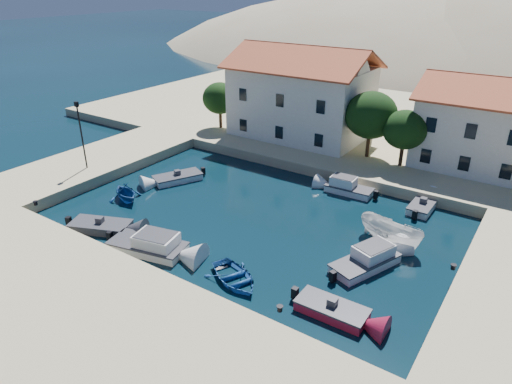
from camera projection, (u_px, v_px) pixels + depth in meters
ground at (162, 283)px, 28.10m from camera, size 400.00×400.00×0.00m
quay_south at (77, 333)px, 23.39m from camera, size 52.00×12.00×1.00m
quay_west at (95, 163)px, 45.04m from camera, size 8.00×20.00×1.00m
quay_north at (397, 128)px, 55.33m from camera, size 80.00×36.00×1.00m
building_left at (301, 91)px, 49.60m from camera, size 14.70×9.45×9.70m
building_mid at (480, 121)px, 41.50m from camera, size 10.50×8.40×8.30m
trees at (386, 121)px, 42.82m from camera, size 37.30×5.30×6.45m
lamppost at (81, 129)px, 40.97m from camera, size 0.35×0.25×6.22m
bollards at (235, 253)px, 29.08m from camera, size 29.36×9.56×0.30m
motorboat_grey_sw at (101, 226)px, 33.91m from camera, size 4.87×3.54×1.25m
cabin_cruiser_south at (148, 245)px, 31.25m from camera, size 5.76×3.40×1.60m
rowboat_south at (235, 281)px, 28.27m from camera, size 4.99×4.40×0.86m
motorboat_red_se at (332, 310)px, 25.37m from camera, size 4.04×1.84×1.25m
cabin_cruiser_east at (365, 261)px, 29.40m from camera, size 3.59×5.23×1.60m
boat_east at (389, 243)px, 32.30m from camera, size 5.26×3.09×1.91m
motorboat_white_ne at (423, 206)px, 36.90m from camera, size 1.72×3.60×1.25m
rowboat_west at (127, 200)px, 38.65m from camera, size 4.11×3.82×1.76m
motorboat_white_west at (178, 178)px, 42.15m from camera, size 3.66×4.77×1.25m
cabin_cruiser_north at (349, 188)px, 39.65m from camera, size 4.14×1.87×1.60m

